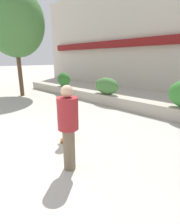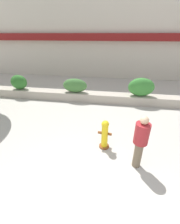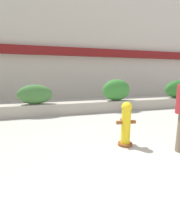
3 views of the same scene
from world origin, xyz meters
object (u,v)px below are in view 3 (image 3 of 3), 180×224
hedge_bush_2 (116,90)px  fire_hydrant (126,124)px  hedge_bush_1 (35,94)px  hedge_bush_3 (178,89)px

hedge_bush_2 → fire_hydrant: (-1.68, -4.03, -0.45)m
hedge_bush_1 → fire_hydrant: (2.05, -4.03, -0.35)m
hedge_bush_2 → fire_hydrant: size_ratio=1.29×
hedge_bush_3 → hedge_bush_1: bearing=180.0°
fire_hydrant → hedge_bush_2: bearing=67.4°
hedge_bush_1 → fire_hydrant: size_ratio=1.32×
hedge_bush_2 → hedge_bush_3: (3.65, 0.00, -0.04)m
fire_hydrant → hedge_bush_1: bearing=117.0°
hedge_bush_1 → hedge_bush_3: bearing=0.0°
hedge_bush_2 → hedge_bush_1: bearing=180.0°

